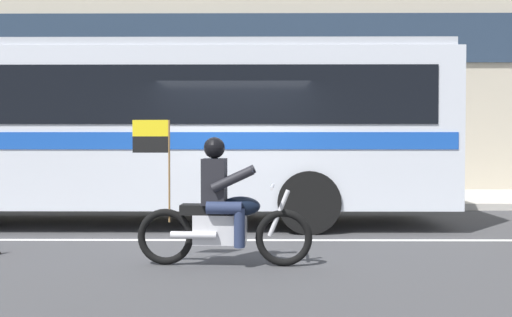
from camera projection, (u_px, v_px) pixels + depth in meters
ground_plane at (234, 234)px, 9.20m from camera, size 60.00×60.00×0.00m
sidewalk_curb at (243, 198)px, 14.29m from camera, size 28.00×3.80×0.15m
lane_center_stripe at (232, 240)px, 8.60m from camera, size 26.60×0.14×0.01m
transit_bus at (137, 122)px, 10.35m from camera, size 11.20×2.64×3.22m
motorcycle_with_rider at (222, 211)px, 6.81m from camera, size 2.20×0.64×1.78m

